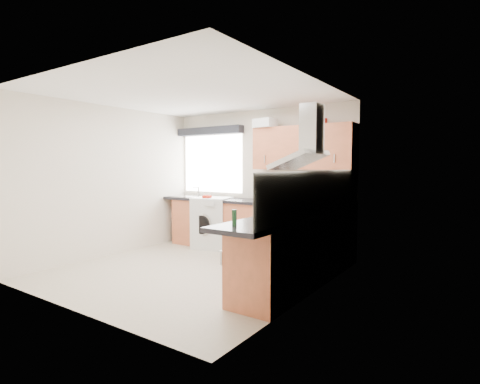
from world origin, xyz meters
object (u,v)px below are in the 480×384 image
Objects in this scene: upper_cabinets at (303,148)px; washing_machine at (213,223)px; oven at (297,252)px; extractor_hood at (306,144)px.

upper_cabinets is 2.16m from washing_machine.
oven is 1.09× the size of extractor_hood.
extractor_hood is 2.89m from washing_machine.
oven is at bearing -67.46° from upper_cabinets.
upper_cabinets reaches higher than extractor_hood.
upper_cabinets is at bearing -7.66° from washing_machine.
washing_machine is at bearing 154.79° from extractor_hood.
oven is 1.35m from extractor_hood.
washing_machine is at bearing -172.40° from upper_cabinets.
oven is 2.49m from washing_machine.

